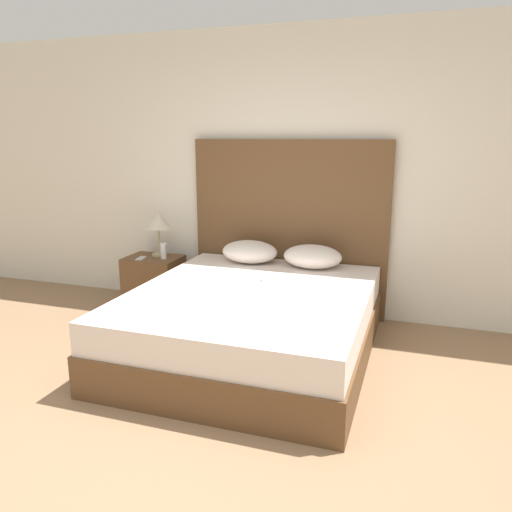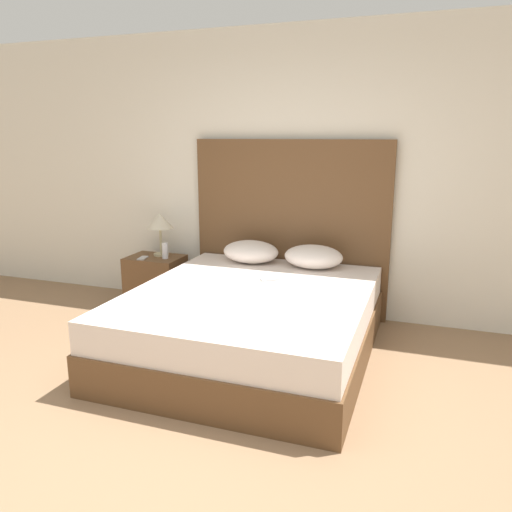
% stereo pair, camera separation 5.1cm
% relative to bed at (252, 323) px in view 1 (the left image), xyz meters
% --- Properties ---
extents(ground_plane, '(16.00, 16.00, 0.00)m').
position_rel_bed_xyz_m(ground_plane, '(0.05, -1.46, -0.27)').
color(ground_plane, '#8C6B4C').
extents(wall_back, '(10.00, 0.06, 2.70)m').
position_rel_bed_xyz_m(wall_back, '(0.05, 1.16, 1.08)').
color(wall_back, silver).
rests_on(wall_back, ground_plane).
extents(bed, '(1.82, 2.12, 0.54)m').
position_rel_bed_xyz_m(bed, '(0.00, 0.00, 0.00)').
color(bed, brown).
rests_on(bed, ground_plane).
extents(headboard, '(1.91, 0.05, 1.68)m').
position_rel_bed_xyz_m(headboard, '(-0.00, 1.09, 0.57)').
color(headboard, brown).
rests_on(headboard, ground_plane).
extents(pillow_left, '(0.53, 0.39, 0.21)m').
position_rel_bed_xyz_m(pillow_left, '(-0.30, 0.82, 0.38)').
color(pillow_left, silver).
rests_on(pillow_left, bed).
extents(pillow_right, '(0.53, 0.39, 0.21)m').
position_rel_bed_xyz_m(pillow_right, '(0.30, 0.82, 0.38)').
color(pillow_right, silver).
rests_on(pillow_right, bed).
extents(phone_on_bed, '(0.16, 0.15, 0.01)m').
position_rel_bed_xyz_m(phone_on_bed, '(0.05, 0.31, 0.28)').
color(phone_on_bed, '#B7B7BC').
rests_on(phone_on_bed, bed).
extents(nightstand, '(0.55, 0.41, 0.51)m').
position_rel_bed_xyz_m(nightstand, '(-1.33, 0.80, -0.01)').
color(nightstand, brown).
rests_on(nightstand, ground_plane).
extents(table_lamp, '(0.27, 0.27, 0.44)m').
position_rel_bed_xyz_m(table_lamp, '(-1.30, 0.88, 0.60)').
color(table_lamp, tan).
rests_on(table_lamp, nightstand).
extents(phone_on_nightstand, '(0.10, 0.16, 0.01)m').
position_rel_bed_xyz_m(phone_on_nightstand, '(-1.41, 0.69, 0.25)').
color(phone_on_nightstand, '#B7B7BC').
rests_on(phone_on_nightstand, nightstand).
extents(toiletry_bottle, '(0.06, 0.06, 0.16)m').
position_rel_bed_xyz_m(toiletry_bottle, '(-1.20, 0.77, 0.33)').
color(toiletry_bottle, silver).
rests_on(toiletry_bottle, nightstand).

